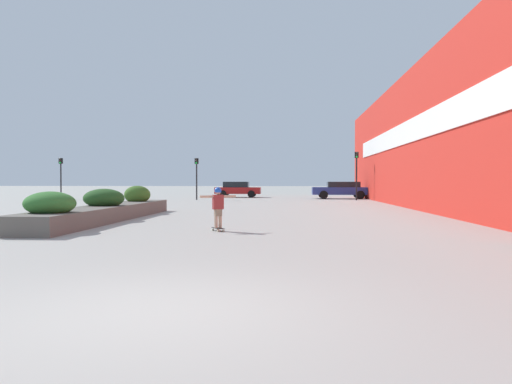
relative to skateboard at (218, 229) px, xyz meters
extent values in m
plane|color=#A3A099|center=(0.64, -8.85, -0.07)|extent=(300.00, 300.00, 0.00)
cube|color=red|center=(8.62, 11.11, 3.61)|extent=(0.60, 47.75, 7.36)
cube|color=white|center=(8.28, 11.48, 4.00)|extent=(0.06, 34.96, 1.20)
cube|color=#605B54|center=(-4.71, 3.76, 0.20)|extent=(1.51, 11.84, 0.54)
ellipsoid|color=#33702D|center=(-4.78, -0.47, 0.74)|extent=(1.43, 1.48, 0.69)
ellipsoid|color=#234C1E|center=(-4.79, 3.68, 0.74)|extent=(1.50, 1.35, 0.71)
ellipsoid|color=#3D6623|center=(-4.77, 7.63, 0.78)|extent=(1.17, 1.03, 0.80)
cube|color=black|center=(0.00, 0.00, 0.02)|extent=(0.46, 0.62, 0.01)
cylinder|color=beige|center=(-0.17, 0.14, -0.04)|extent=(0.07, 0.07, 0.06)
cylinder|color=beige|center=(-0.04, 0.22, -0.04)|extent=(0.07, 0.07, 0.06)
cylinder|color=beige|center=(0.04, -0.22, -0.04)|extent=(0.07, 0.07, 0.06)
cylinder|color=beige|center=(0.17, -0.14, -0.04)|extent=(0.07, 0.07, 0.06)
cylinder|color=tan|center=(-0.06, -0.03, 0.29)|extent=(0.13, 0.13, 0.54)
cylinder|color=tan|center=(0.06, 0.03, 0.29)|extent=(0.13, 0.13, 0.54)
cube|color=gray|center=(0.00, 0.00, 0.47)|extent=(0.25, 0.23, 0.19)
cube|color=maroon|center=(0.00, 0.00, 0.77)|extent=(0.34, 0.28, 0.42)
cylinder|color=tan|center=(-0.30, -0.17, 0.93)|extent=(0.38, 0.26, 0.07)
cylinder|color=tan|center=(0.30, 0.17, 0.93)|extent=(0.38, 0.26, 0.07)
sphere|color=tan|center=(0.00, 0.00, 1.07)|extent=(0.18, 0.18, 0.18)
sphere|color=blue|center=(0.00, 0.00, 1.10)|extent=(0.20, 0.20, 0.20)
cube|color=navy|center=(6.25, 27.52, 0.59)|extent=(4.77, 1.83, 0.62)
cube|color=black|center=(6.44, 27.52, 1.12)|extent=(2.62, 1.61, 0.45)
cylinder|color=black|center=(4.77, 26.65, 0.28)|extent=(0.69, 0.22, 0.69)
cylinder|color=black|center=(4.77, 28.39, 0.28)|extent=(0.69, 0.22, 0.69)
cylinder|color=black|center=(7.73, 26.65, 0.28)|extent=(0.69, 0.22, 0.69)
cylinder|color=black|center=(7.73, 28.39, 0.28)|extent=(0.69, 0.22, 0.69)
cube|color=maroon|center=(-2.68, 30.60, 0.55)|extent=(4.08, 1.70, 0.58)
cube|color=black|center=(-2.84, 30.60, 1.09)|extent=(2.25, 1.50, 0.51)
cylinder|color=black|center=(-1.41, 31.41, 0.26)|extent=(0.65, 0.22, 0.65)
cylinder|color=black|center=(-1.41, 29.79, 0.26)|extent=(0.65, 0.22, 0.65)
cylinder|color=black|center=(-3.95, 31.41, 0.26)|extent=(0.65, 0.22, 0.65)
cylinder|color=black|center=(-3.95, 29.79, 0.26)|extent=(0.65, 0.22, 0.65)
cube|color=silver|center=(16.18, 28.00, 0.55)|extent=(4.59, 1.91, 0.56)
cube|color=black|center=(16.36, 28.00, 1.08)|extent=(2.53, 1.68, 0.50)
cylinder|color=black|center=(14.75, 27.09, 0.27)|extent=(0.68, 0.22, 0.68)
cylinder|color=black|center=(14.75, 28.91, 0.27)|extent=(0.68, 0.22, 0.68)
cylinder|color=black|center=(17.60, 27.09, 0.27)|extent=(0.68, 0.22, 0.68)
cylinder|color=black|center=(17.60, 28.91, 0.27)|extent=(0.68, 0.22, 0.68)
cylinder|color=black|center=(-5.26, 24.29, 1.33)|extent=(0.11, 0.11, 2.80)
cube|color=black|center=(-5.26, 24.29, 2.96)|extent=(0.28, 0.20, 0.45)
sphere|color=#2D2823|center=(-5.26, 24.17, 3.11)|extent=(0.15, 0.15, 0.15)
sphere|color=#2D2823|center=(-5.26, 24.17, 2.96)|extent=(0.15, 0.15, 0.15)
sphere|color=green|center=(-5.26, 24.17, 2.81)|extent=(0.15, 0.15, 0.15)
cylinder|color=black|center=(7.09, 24.18, 1.55)|extent=(0.11, 0.11, 3.23)
cube|color=black|center=(7.09, 24.18, 3.39)|extent=(0.28, 0.20, 0.45)
sphere|color=#2D2823|center=(7.09, 24.06, 3.54)|extent=(0.15, 0.15, 0.15)
sphere|color=#2D2823|center=(7.09, 24.06, 3.39)|extent=(0.15, 0.15, 0.15)
sphere|color=green|center=(7.09, 24.06, 3.24)|extent=(0.15, 0.15, 0.15)
cylinder|color=black|center=(-16.57, 25.04, 1.37)|extent=(0.11, 0.11, 2.88)
cube|color=black|center=(-16.57, 25.04, 3.04)|extent=(0.28, 0.20, 0.45)
sphere|color=#2D2823|center=(-16.57, 24.92, 3.19)|extent=(0.15, 0.15, 0.15)
sphere|color=#2D2823|center=(-16.57, 24.92, 3.04)|extent=(0.15, 0.15, 0.15)
sphere|color=green|center=(-16.57, 24.92, 2.89)|extent=(0.15, 0.15, 0.15)
camera|label=1|loc=(2.10, -14.26, 1.37)|focal=35.00mm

